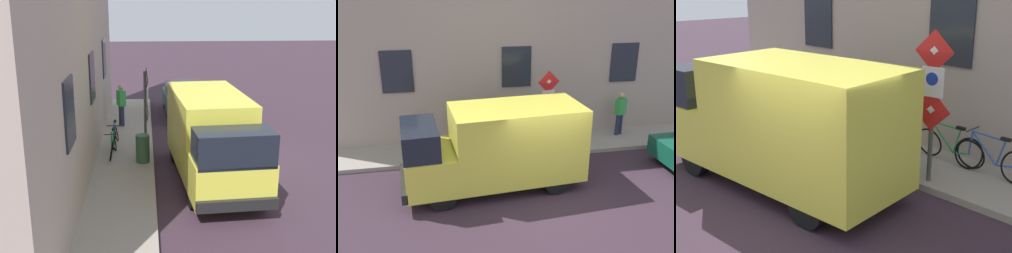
% 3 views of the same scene
% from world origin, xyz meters
% --- Properties ---
extents(ground_plane, '(80.00, 80.00, 0.00)m').
position_xyz_m(ground_plane, '(0.00, 0.00, 0.00)').
color(ground_plane, '#372632').
extents(sidewalk_slab, '(1.89, 17.58, 0.14)m').
position_xyz_m(sidewalk_slab, '(3.37, 0.00, 0.07)').
color(sidewalk_slab, gray).
rests_on(sidewalk_slab, ground_plane).
extents(building_facade, '(0.75, 15.58, 8.98)m').
position_xyz_m(building_facade, '(4.66, 0.00, 4.49)').
color(building_facade, '#AC998D').
rests_on(building_facade, ground_plane).
extents(sign_post_stacked, '(0.18, 0.56, 2.81)m').
position_xyz_m(sign_post_stacked, '(2.63, -0.75, 1.92)').
color(sign_post_stacked, '#474C47').
rests_on(sign_post_stacked, sidewalk_slab).
extents(delivery_van, '(2.40, 5.47, 2.50)m').
position_xyz_m(delivery_van, '(0.73, 1.35, 1.33)').
color(delivery_van, '#E2D945').
rests_on(delivery_van, ground_plane).
extents(parked_hatchback, '(1.86, 4.05, 1.38)m').
position_xyz_m(parked_hatchback, '(0.88, -6.21, 0.73)').
color(parked_hatchback, '#10513B').
rests_on(parked_hatchback, ground_plane).
extents(bicycle_blue, '(0.46, 1.71, 0.89)m').
position_xyz_m(bicycle_blue, '(3.76, -1.47, 0.51)').
color(bicycle_blue, black).
rests_on(bicycle_blue, sidewalk_slab).
extents(bicycle_green, '(0.46, 1.71, 0.89)m').
position_xyz_m(bicycle_green, '(3.76, -0.47, 0.51)').
color(bicycle_green, black).
rests_on(bicycle_green, sidewalk_slab).
extents(pedestrian, '(0.41, 0.47, 1.72)m').
position_xyz_m(pedestrian, '(3.64, -4.00, 1.07)').
color(pedestrian, '#262B47').
rests_on(pedestrian, sidewalk_slab).
extents(litter_bin, '(0.44, 0.44, 0.90)m').
position_xyz_m(litter_bin, '(2.78, 0.18, 0.59)').
color(litter_bin, '#2D5133').
rests_on(litter_bin, sidewalk_slab).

